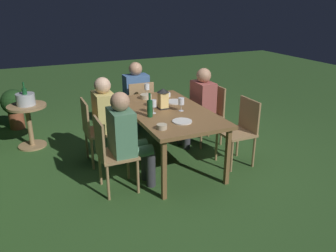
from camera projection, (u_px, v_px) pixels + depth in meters
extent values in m
plane|color=#2D5123|center=(168.00, 162.00, 4.57)|extent=(16.00, 16.00, 0.00)
cube|color=brown|center=(168.00, 111.00, 4.31)|extent=(1.73, 0.94, 0.04)
cube|color=brown|center=(227.00, 157.00, 3.92)|extent=(0.05, 0.05, 0.70)
cube|color=brown|center=(171.00, 116.00, 5.28)|extent=(0.05, 0.05, 0.70)
cube|color=brown|center=(164.00, 170.00, 3.61)|extent=(0.05, 0.05, 0.70)
cube|color=brown|center=(121.00, 123.00, 4.97)|extent=(0.05, 0.05, 0.70)
cube|color=#9E7A51|center=(138.00, 107.00, 5.43)|extent=(0.40, 0.42, 0.03)
cube|color=#9E7A51|center=(142.00, 97.00, 5.19)|extent=(0.03, 0.40, 0.42)
cylinder|color=#9E7A51|center=(125.00, 119.00, 5.58)|extent=(0.03, 0.03, 0.42)
cylinder|color=#9E7A51|center=(145.00, 116.00, 5.72)|extent=(0.03, 0.03, 0.42)
cylinder|color=#9E7A51|center=(131.00, 125.00, 5.29)|extent=(0.03, 0.03, 0.42)
cylinder|color=#9E7A51|center=(153.00, 122.00, 5.43)|extent=(0.03, 0.03, 0.42)
cube|color=#426699|center=(136.00, 90.00, 5.38)|extent=(0.24, 0.38, 0.50)
sphere|color=tan|center=(136.00, 69.00, 5.26)|extent=(0.21, 0.21, 0.21)
cylinder|color=#426699|center=(129.00, 103.00, 5.55)|extent=(0.36, 0.13, 0.13)
cylinder|color=#426699|center=(139.00, 102.00, 5.62)|extent=(0.36, 0.13, 0.13)
cylinder|color=#333338|center=(126.00, 114.00, 5.77)|extent=(0.11, 0.11, 0.45)
cylinder|color=#333338|center=(136.00, 112.00, 5.84)|extent=(0.11, 0.11, 0.45)
cube|color=#9E7A51|center=(118.00, 155.00, 3.78)|extent=(0.42, 0.40, 0.03)
cube|color=#9E7A51|center=(100.00, 139.00, 3.63)|extent=(0.40, 0.03, 0.42)
cylinder|color=#9E7A51|center=(128.00, 163.00, 4.08)|extent=(0.03, 0.03, 0.42)
cylinder|color=#9E7A51|center=(138.00, 176.00, 3.77)|extent=(0.03, 0.03, 0.42)
cylinder|color=#9E7A51|center=(100.00, 168.00, 3.95)|extent=(0.03, 0.03, 0.42)
cylinder|color=#9E7A51|center=(108.00, 183.00, 3.64)|extent=(0.03, 0.03, 0.42)
cube|color=#4C7A5B|center=(122.00, 132.00, 3.71)|extent=(0.38, 0.24, 0.50)
sphere|color=tan|center=(120.00, 102.00, 3.59)|extent=(0.21, 0.21, 0.21)
cylinder|color=#4C7A5B|center=(132.00, 146.00, 3.92)|extent=(0.13, 0.36, 0.13)
cylinder|color=#4C7A5B|center=(137.00, 152.00, 3.77)|extent=(0.13, 0.36, 0.13)
cylinder|color=#333338|center=(145.00, 162.00, 4.07)|extent=(0.11, 0.11, 0.45)
cylinder|color=#333338|center=(151.00, 169.00, 3.91)|extent=(0.11, 0.11, 0.45)
cube|color=#9E7A51|center=(101.00, 131.00, 4.44)|extent=(0.42, 0.40, 0.03)
cube|color=#9E7A51|center=(85.00, 117.00, 4.29)|extent=(0.40, 0.03, 0.42)
cylinder|color=#9E7A51|center=(111.00, 140.00, 4.74)|extent=(0.03, 0.03, 0.42)
cylinder|color=#9E7A51|center=(118.00, 150.00, 4.44)|extent=(0.03, 0.03, 0.42)
cylinder|color=#9E7A51|center=(87.00, 144.00, 4.61)|extent=(0.03, 0.03, 0.42)
cylinder|color=#9E7A51|center=(92.00, 154.00, 4.31)|extent=(0.03, 0.03, 0.42)
cube|color=tan|center=(104.00, 112.00, 4.37)|extent=(0.38, 0.24, 0.50)
sphere|color=#D1A889|center=(102.00, 86.00, 4.25)|extent=(0.21, 0.21, 0.21)
cylinder|color=tan|center=(114.00, 125.00, 4.59)|extent=(0.13, 0.36, 0.13)
cylinder|color=tan|center=(118.00, 129.00, 4.43)|extent=(0.13, 0.36, 0.13)
cylinder|color=#333338|center=(126.00, 139.00, 4.73)|extent=(0.11, 0.11, 0.45)
cylinder|color=#333338|center=(130.00, 144.00, 4.58)|extent=(0.11, 0.11, 0.45)
cube|color=#9E7A51|center=(206.00, 115.00, 5.05)|extent=(0.42, 0.40, 0.03)
cube|color=#9E7A51|center=(217.00, 99.00, 5.04)|extent=(0.40, 0.02, 0.42)
cylinder|color=#9E7A51|center=(201.00, 135.00, 4.91)|extent=(0.03, 0.03, 0.42)
cylinder|color=#9E7A51|center=(190.00, 127.00, 5.22)|extent=(0.03, 0.03, 0.42)
cylinder|color=#9E7A51|center=(221.00, 132.00, 5.04)|extent=(0.03, 0.03, 0.42)
cylinder|color=#9E7A51|center=(209.00, 124.00, 5.35)|extent=(0.03, 0.03, 0.42)
cube|color=#9E4C47|center=(203.00, 99.00, 4.93)|extent=(0.38, 0.24, 0.50)
sphere|color=tan|center=(204.00, 75.00, 4.81)|extent=(0.21, 0.21, 0.21)
cylinder|color=#9E4C47|center=(197.00, 117.00, 4.88)|extent=(0.13, 0.36, 0.13)
cylinder|color=#9E4C47|center=(191.00, 114.00, 5.04)|extent=(0.13, 0.36, 0.13)
cylinder|color=#333338|center=(187.00, 134.00, 4.91)|extent=(0.11, 0.11, 0.45)
cylinder|color=#333338|center=(181.00, 130.00, 5.06)|extent=(0.11, 0.11, 0.45)
cube|color=#9E7A51|center=(236.00, 133.00, 4.38)|extent=(0.42, 0.40, 0.03)
cube|color=#9E7A51|center=(249.00, 115.00, 4.37)|extent=(0.40, 0.02, 0.42)
cylinder|color=#9E7A51|center=(232.00, 157.00, 4.24)|extent=(0.03, 0.03, 0.42)
cylinder|color=#9E7A51|center=(216.00, 146.00, 4.55)|extent=(0.03, 0.03, 0.42)
cylinder|color=#9E7A51|center=(254.00, 152.00, 4.37)|extent=(0.03, 0.03, 0.42)
cylinder|color=#9E7A51|center=(237.00, 142.00, 4.68)|extent=(0.03, 0.03, 0.42)
cube|color=black|center=(163.00, 108.00, 4.35)|extent=(0.12, 0.12, 0.01)
cube|color=#F9D17A|center=(163.00, 100.00, 4.31)|extent=(0.11, 0.11, 0.20)
cone|color=black|center=(163.00, 90.00, 4.27)|extent=(0.15, 0.15, 0.05)
cylinder|color=#144723|center=(150.00, 109.00, 4.01)|extent=(0.07, 0.07, 0.20)
cylinder|color=#144723|center=(150.00, 97.00, 3.96)|extent=(0.03, 0.03, 0.09)
cylinder|color=silver|center=(181.00, 111.00, 4.26)|extent=(0.06, 0.06, 0.00)
cylinder|color=silver|center=(181.00, 108.00, 4.24)|extent=(0.01, 0.01, 0.08)
cylinder|color=silver|center=(181.00, 101.00, 4.21)|extent=(0.08, 0.08, 0.08)
cylinder|color=maroon|center=(181.00, 103.00, 4.22)|extent=(0.07, 0.07, 0.03)
cylinder|color=silver|center=(147.00, 95.00, 4.95)|extent=(0.06, 0.06, 0.00)
cylinder|color=silver|center=(147.00, 92.00, 4.93)|extent=(0.01, 0.01, 0.08)
cylinder|color=silver|center=(147.00, 87.00, 4.91)|extent=(0.08, 0.08, 0.08)
cylinder|color=maroon|center=(147.00, 88.00, 4.91)|extent=(0.07, 0.07, 0.03)
cylinder|color=silver|center=(153.00, 113.00, 4.17)|extent=(0.06, 0.06, 0.00)
cylinder|color=silver|center=(153.00, 110.00, 4.15)|extent=(0.01, 0.01, 0.08)
cylinder|color=silver|center=(153.00, 103.00, 4.12)|extent=(0.08, 0.08, 0.08)
cylinder|color=maroon|center=(153.00, 105.00, 4.13)|extent=(0.07, 0.07, 0.03)
cylinder|color=silver|center=(175.00, 102.00, 4.61)|extent=(0.25, 0.25, 0.01)
cylinder|color=silver|center=(182.00, 121.00, 3.87)|extent=(0.23, 0.23, 0.01)
cylinder|color=silver|center=(166.00, 95.00, 4.87)|extent=(0.15, 0.15, 0.05)
cylinder|color=#424C1E|center=(166.00, 94.00, 4.87)|extent=(0.12, 0.12, 0.02)
cylinder|color=#BCAD8E|center=(146.00, 96.00, 4.77)|extent=(0.16, 0.16, 0.06)
cylinder|color=tan|center=(146.00, 96.00, 4.77)|extent=(0.14, 0.14, 0.02)
cylinder|color=#BCAD8E|center=(162.00, 127.00, 3.66)|extent=(0.11, 0.11, 0.05)
cylinder|color=#477533|center=(162.00, 126.00, 3.65)|extent=(0.10, 0.10, 0.02)
cylinder|color=#9E7A51|center=(27.00, 106.00, 4.84)|extent=(0.54, 0.54, 0.03)
cylinder|color=#9E7A51|center=(30.00, 127.00, 4.95)|extent=(0.07, 0.07, 0.61)
cylinder|color=#9E7A51|center=(33.00, 145.00, 5.06)|extent=(0.41, 0.41, 0.02)
cylinder|color=#B2B7BF|center=(26.00, 99.00, 4.80)|extent=(0.26, 0.26, 0.17)
cylinder|color=white|center=(25.00, 97.00, 4.79)|extent=(0.23, 0.23, 0.04)
cylinder|color=#195128|center=(25.00, 94.00, 4.73)|extent=(0.07, 0.07, 0.16)
cylinder|color=#195128|center=(23.00, 85.00, 4.69)|extent=(0.03, 0.03, 0.09)
cylinder|color=brown|center=(17.00, 120.00, 5.72)|extent=(0.24, 0.24, 0.29)
sphere|color=#193816|center=(14.00, 102.00, 5.60)|extent=(0.42, 0.42, 0.42)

